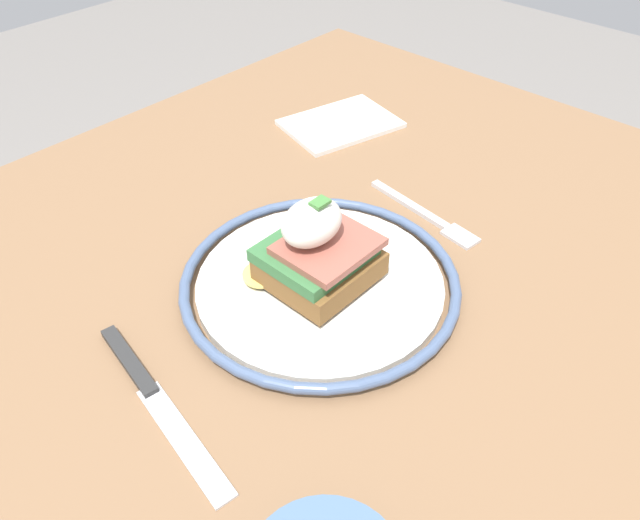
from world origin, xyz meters
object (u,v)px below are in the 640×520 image
(sandwich, at_px, (317,251))
(napkin, at_px, (341,124))
(plate, at_px, (320,282))
(fork, at_px, (427,215))
(knife, at_px, (151,392))

(sandwich, relative_size, napkin, 0.72)
(plate, distance_m, fork, 0.16)
(fork, xyz_separation_m, knife, (0.34, -0.02, 0.00))
(knife, height_order, napkin, same)
(plate, distance_m, sandwich, 0.04)
(sandwich, height_order, fork, sandwich)
(knife, bearing_deg, plate, 175.18)
(plate, bearing_deg, knife, -4.82)
(fork, bearing_deg, sandwich, -3.81)
(plate, xyz_separation_m, knife, (0.18, -0.02, -0.01))
(plate, height_order, sandwich, sandwich)
(sandwich, bearing_deg, plate, 130.26)
(napkin, bearing_deg, fork, 66.23)
(sandwich, bearing_deg, napkin, -142.76)
(sandwich, bearing_deg, knife, -4.19)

